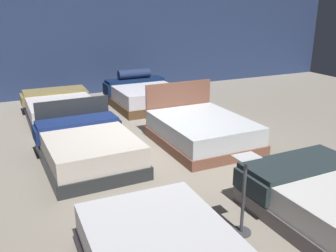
{
  "coord_description": "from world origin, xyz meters",
  "views": [
    {
      "loc": [
        -2.4,
        -5.98,
        2.6
      ],
      "look_at": [
        0.24,
        -0.34,
        0.53
      ],
      "focal_mm": 39.62,
      "sensor_mm": 36.0,
      "label": 1
    }
  ],
  "objects": [
    {
      "name": "ground_plane",
      "position": [
        0.0,
        0.0,
        -0.01
      ],
      "size": [
        18.0,
        18.0,
        0.02
      ],
      "primitive_type": "cube",
      "color": "gray"
    },
    {
      "name": "price_sign",
      "position": [
        0.0,
        -2.91,
        0.38
      ],
      "size": [
        0.28,
        0.24,
        0.99
      ],
      "color": "#3F3F44",
      "rests_on": "ground_plane"
    },
    {
      "name": "bed_3",
      "position": [
        1.04,
        -0.16,
        0.27
      ],
      "size": [
        1.6,
        2.07,
        1.04
      ],
      "rotation": [
        0.0,
        0.0,
        0.01
      ],
      "color": "brown",
      "rests_on": "ground_plane"
    },
    {
      "name": "bed_1",
      "position": [
        1.16,
        -3.18,
        0.26
      ],
      "size": [
        1.64,
        2.07,
        0.57
      ],
      "rotation": [
        0.0,
        0.0,
        0.01
      ],
      "color": "#585254",
      "rests_on": "ground_plane"
    },
    {
      "name": "showroom_back_wall",
      "position": [
        0.0,
        4.99,
        1.75
      ],
      "size": [
        18.0,
        0.06,
        3.5
      ],
      "primitive_type": "cube",
      "color": "navy",
      "rests_on": "ground_plane"
    },
    {
      "name": "bed_2",
      "position": [
        -1.16,
        -0.14,
        0.28
      ],
      "size": [
        1.55,
        2.09,
        0.92
      ],
      "rotation": [
        0.0,
        0.0,
        0.03
      ],
      "color": "#292C2E",
      "rests_on": "ground_plane"
    },
    {
      "name": "bed_5",
      "position": [
        1.06,
        2.9,
        0.3
      ],
      "size": [
        1.7,
        1.99,
        0.88
      ],
      "rotation": [
        0.0,
        0.0,
        0.01
      ],
      "color": "brown",
      "rests_on": "ground_plane"
    },
    {
      "name": "bed_4",
      "position": [
        -1.12,
        2.84,
        0.24
      ],
      "size": [
        1.63,
        2.1,
        0.54
      ],
      "rotation": [
        0.0,
        0.0,
        0.0
      ],
      "color": "black",
      "rests_on": "ground_plane"
    }
  ]
}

